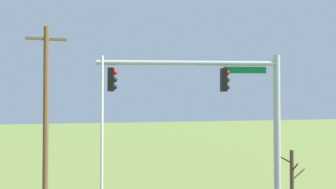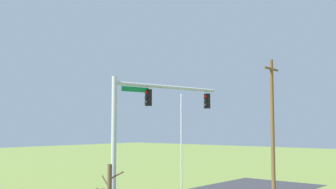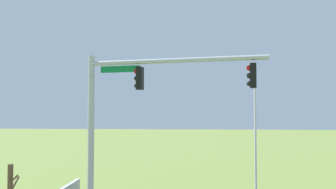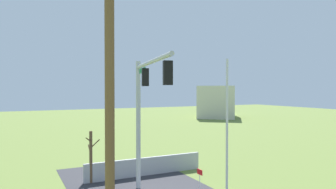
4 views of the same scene
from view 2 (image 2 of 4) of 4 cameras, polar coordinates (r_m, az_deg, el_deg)
signal_mast at (r=22.52m, az=-3.57°, el=-3.70°), size 7.51×1.73×7.74m
flagpole at (r=27.63m, az=1.93°, el=-7.51°), size 0.10×0.10×7.32m
utility_pole at (r=26.58m, az=14.74°, el=-4.84°), size 1.90×0.26×9.40m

